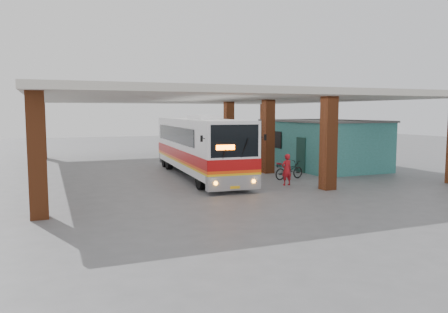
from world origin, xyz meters
TOP-DOWN VIEW (x-y plane):
  - ground at (0.00, 0.00)m, footprint 90.00×90.00m
  - brick_columns at (1.43, 5.00)m, footprint 20.10×21.60m
  - canopy_roof at (0.50, 6.50)m, footprint 21.00×23.00m
  - shop_building at (7.49, 4.00)m, footprint 5.20×8.20m
  - coach_bus at (-1.24, 3.21)m, footprint 3.23×12.02m
  - motorcycle at (2.91, 0.38)m, footprint 1.97×0.99m
  - pedestrian at (1.80, -1.26)m, footprint 0.60×0.43m
  - red_chair at (5.09, 5.03)m, footprint 0.57×0.57m

SIDE VIEW (x-z plane):
  - ground at x=0.00m, z-range 0.00..0.00m
  - red_chair at x=5.09m, z-range -0.03..0.81m
  - motorcycle at x=2.91m, z-range 0.00..0.99m
  - pedestrian at x=1.80m, z-range 0.00..1.56m
  - shop_building at x=7.49m, z-range 0.01..3.12m
  - coach_bus at x=-1.24m, z-range -0.01..3.45m
  - brick_columns at x=1.43m, z-range 0.00..4.35m
  - canopy_roof at x=0.50m, z-range 4.35..4.65m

